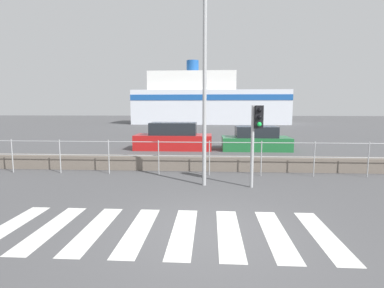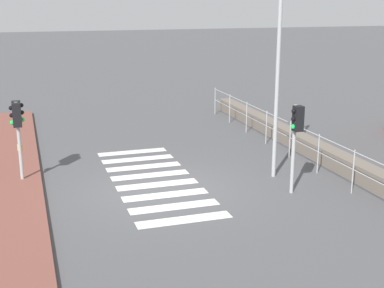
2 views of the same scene
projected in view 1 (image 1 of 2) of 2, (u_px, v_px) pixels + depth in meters
ground_plane at (208, 232)px, 5.89m from camera, size 160.00×160.00×0.00m
crosswalk at (161, 231)px, 5.95m from camera, size 6.75×2.40×0.01m
seawall at (209, 163)px, 11.67m from camera, size 20.50×0.55×0.54m
harbor_fence at (209, 153)px, 10.73m from camera, size 18.49×0.04×1.26m
traffic_light_far at (257, 128)px, 8.94m from camera, size 0.34×0.32×2.50m
streetlamp at (205, 64)px, 8.79m from camera, size 0.32×1.08×5.97m
ferry_boat at (207, 102)px, 45.06m from camera, size 22.35×7.94×9.32m
parked_car_red at (174, 138)px, 17.41m from camera, size 4.41×1.78×1.56m
parked_car_green at (256, 140)px, 17.13m from camera, size 3.83×1.86×1.36m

